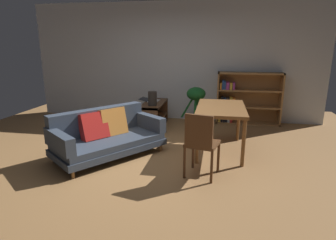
{
  "coord_description": "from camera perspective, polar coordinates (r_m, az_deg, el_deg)",
  "views": [
    {
      "loc": [
        1.05,
        -3.89,
        1.71
      ],
      "look_at": [
        0.28,
        0.36,
        0.57
      ],
      "focal_mm": 29.81,
      "sensor_mm": 36.0,
      "label": 1
    }
  ],
  "objects": [
    {
      "name": "dining_table",
      "position": [
        4.64,
        10.75,
        1.71
      ],
      "size": [
        0.77,
        1.29,
        0.76
      ],
      "color": "brown",
      "rests_on": "ground_plane"
    },
    {
      "name": "media_console",
      "position": [
        6.03,
        -2.92,
        0.93
      ],
      "size": [
        0.41,
        1.12,
        0.54
      ],
      "color": "#56351E",
      "rests_on": "ground_plane"
    },
    {
      "name": "fabric_couch",
      "position": [
        4.59,
        -12.56,
        -2.89
      ],
      "size": [
        1.7,
        1.86,
        0.74
      ],
      "color": "olive",
      "rests_on": "ground_plane"
    },
    {
      "name": "back_wall_panel",
      "position": [
        6.68,
        1.22,
        11.77
      ],
      "size": [
        6.8,
        0.1,
        2.7
      ],
      "primitive_type": "cube",
      "color": "silver",
      "rests_on": "ground_plane"
    },
    {
      "name": "open_laptop",
      "position": [
        6.16,
        -3.57,
        4.06
      ],
      "size": [
        0.43,
        0.34,
        0.06
      ],
      "color": "silver",
      "rests_on": "media_console"
    },
    {
      "name": "ground_plane",
      "position": [
        4.38,
        -4.51,
        -8.21
      ],
      "size": [
        8.16,
        8.16,
        0.0
      ],
      "primitive_type": "plane",
      "color": "#9E7042"
    },
    {
      "name": "bookshelf",
      "position": [
        6.54,
        15.27,
        4.16
      ],
      "size": [
        1.4,
        0.33,
        1.16
      ],
      "color": "olive",
      "rests_on": "ground_plane"
    },
    {
      "name": "desk_speaker",
      "position": [
        5.66,
        -3.2,
        4.4
      ],
      "size": [
        0.18,
        0.18,
        0.29
      ],
      "color": "#2D2823",
      "rests_on": "media_console"
    },
    {
      "name": "potted_floor_plant",
      "position": [
        6.07,
        5.72,
        3.65
      ],
      "size": [
        0.57,
        0.53,
        0.86
      ],
      "color": "#9E9389",
      "rests_on": "ground_plane"
    },
    {
      "name": "dining_chair_near",
      "position": [
        3.68,
        6.74,
        -4.4
      ],
      "size": [
        0.49,
        0.47,
        0.89
      ],
      "color": "#56351E",
      "rests_on": "ground_plane"
    }
  ]
}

